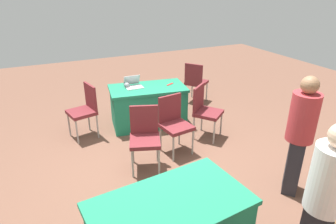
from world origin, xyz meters
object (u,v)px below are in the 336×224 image
Objects in this scene: table_foreground at (148,106)px; yarn_ball at (127,85)px; chair_tucked_right at (85,108)px; chair_near_front at (145,134)px; person_attendee_standing at (300,132)px; chair_by_pillar at (205,109)px; person_organiser at (325,198)px; laptop_silver at (134,85)px; scissors_red at (170,84)px; chair_aisle at (174,121)px; chair_back_row at (195,80)px.

table_foreground is 15.41× the size of yarn_ball.
chair_near_front is at bearing -168.29° from chair_tucked_right.
table_foreground is at bearing -93.73° from chair_near_front.
person_attendee_standing reaches higher than chair_tucked_right.
chair_near_front is at bearing -18.35° from chair_by_pillar.
person_organiser is at bearing 98.72° from yarn_ball.
table_foreground is 0.50m from laptop_silver.
scissors_red reaches higher than table_foreground.
laptop_silver is at bearing -108.44° from person_attendee_standing.
table_foreground is 1.17m from chair_by_pillar.
person_attendee_standing is at bearing 114.23° from laptop_silver.
chair_tucked_right is 3.00× the size of laptop_silver.
chair_aisle is at bearing 102.22° from laptop_silver.
scissors_red is at bearing -109.86° from chair_by_pillar.
chair_tucked_right is at bearing 8.68° from yarn_ball.
chair_back_row is at bearing -173.22° from scissors_red.
table_foreground is 4.77× the size of laptop_silver.
table_foreground is at bearing -31.76° from scissors_red.
chair_back_row is at bearing -139.07° from person_attendee_standing.
chair_aisle is 0.59× the size of person_attendee_standing.
chair_tucked_right reaches higher than chair_by_pillar.
yarn_ball is at bearing -112.07° from chair_back_row.
yarn_ball is (0.13, -0.02, 0.01)m from laptop_silver.
person_attendee_standing is 3.09m from laptop_silver.
chair_by_pillar is at bearing 134.29° from laptop_silver.
scissors_red is at bearing 168.17° from laptop_silver.
chair_back_row is 2.92× the size of laptop_silver.
person_attendee_standing is 1.25m from person_organiser.
laptop_silver is 0.71m from scissors_red.
chair_by_pillar reaches higher than table_foreground.
table_foreground is at bearing -103.51° from chair_back_row.
person_attendee_standing is (-0.26, 1.81, 0.35)m from chair_by_pillar.
laptop_silver reaches higher than chair_near_front.
chair_near_front is 2.98× the size of laptop_silver.
chair_back_row is 0.58× the size of person_attendee_standing.
person_organiser is (-0.80, 2.34, 0.34)m from chair_near_front.
person_attendee_standing reaches higher than person_organiser.
yarn_ball is 0.84m from scissors_red.
chair_aisle is at bearing 106.76° from yarn_ball.
person_attendee_standing is (-1.57, 1.36, 0.35)m from chair_near_front.
laptop_silver reaches higher than yarn_ball.
chair_aisle and chair_by_pillar have the same top height.
person_attendee_standing is 9.02× the size of scissors_red.
chair_near_front is 1.01× the size of chair_by_pillar.
chair_back_row is (-1.99, -1.97, -0.02)m from chair_near_front.
chair_aisle is 2.96× the size of laptop_silver.
table_foreground is at bearing 159.21° from yarn_ball.
chair_near_front is 1.69m from scissors_red.
laptop_silver is at bearing -110.39° from chair_back_row.
person_organiser is at bearing 93.45° from table_foreground.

